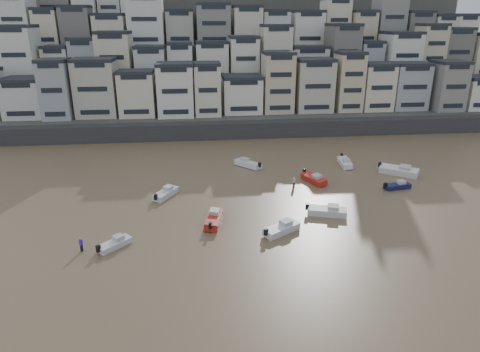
{
  "coord_description": "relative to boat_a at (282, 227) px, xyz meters",
  "views": [
    {
      "loc": [
        0.25,
        -25.31,
        24.5
      ],
      "look_at": [
        6.28,
        30.0,
        4.0
      ],
      "focal_mm": 32.0,
      "sensor_mm": 36.0,
      "label": 1
    }
  ],
  "objects": [
    {
      "name": "boat_d",
      "position": [
        20.54,
        12.31,
        -0.12
      ],
      "size": [
        4.75,
        2.28,
        1.24
      ],
      "primitive_type": null,
      "rotation": [
        0.0,
        0.0,
        0.18
      ],
      "color": "#151743",
      "rests_on": "ground"
    },
    {
      "name": "boat_f",
      "position": [
        -14.6,
        12.96,
        -0.02
      ],
      "size": [
        4.15,
        5.41,
        1.43
      ],
      "primitive_type": null,
      "rotation": [
        0.0,
        0.0,
        1.04
      ],
      "color": "silver",
      "rests_on": "ground"
    },
    {
      "name": "boat_j",
      "position": [
        -19.59,
        -1.42,
        -0.14
      ],
      "size": [
        4.14,
        4.13,
        1.2
      ],
      "primitive_type": null,
      "rotation": [
        0.0,
        0.0,
        0.78
      ],
      "color": "silver",
      "rests_on": "ground"
    },
    {
      "name": "boat_i",
      "position": [
        16.24,
        23.85,
        0.03
      ],
      "size": [
        2.42,
        5.78,
        1.53
      ],
      "primitive_type": null,
      "rotation": [
        0.0,
        0.0,
        -1.68
      ],
      "color": "white",
      "rests_on": "ground"
    },
    {
      "name": "person_blue",
      "position": [
        -23.13,
        -1.86,
        0.13
      ],
      "size": [
        0.44,
        0.44,
        1.74
      ],
      "primitive_type": null,
      "color": "#3A1CD7",
      "rests_on": "ground"
    },
    {
      "name": "boat_a",
      "position": [
        0.0,
        0.0,
        0.0
      ],
      "size": [
        5.51,
        4.43,
        1.48
      ],
      "primitive_type": null,
      "rotation": [
        0.0,
        0.0,
        0.57
      ],
      "color": "silver",
      "rests_on": "ground"
    },
    {
      "name": "person_pink",
      "position": [
        4.86,
        14.54,
        0.13
      ],
      "size": [
        0.44,
        0.44,
        1.74
      ],
      "primitive_type": null,
      "color": "#D797AA",
      "rests_on": "ground"
    },
    {
      "name": "boat_b",
      "position": [
        6.99,
        4.26,
        0.02
      ],
      "size": [
        5.87,
        3.41,
        1.52
      ],
      "primitive_type": null,
      "rotation": [
        0.0,
        0.0,
        -0.3
      ],
      "color": "silver",
      "rests_on": "ground"
    },
    {
      "name": "boat_c",
      "position": [
        -8.06,
        3.57,
        0.05
      ],
      "size": [
        2.99,
        6.06,
        1.58
      ],
      "primitive_type": null,
      "rotation": [
        0.0,
        0.0,
        1.37
      ],
      "color": "#AE2415",
      "rests_on": "ground"
    },
    {
      "name": "boat_g",
      "position": [
        23.55,
        18.23,
        0.17
      ],
      "size": [
        6.65,
        5.8,
        1.83
      ],
      "primitive_type": null,
      "rotation": [
        0.0,
        0.0,
        -0.65
      ],
      "color": "silver",
      "rests_on": "ground"
    },
    {
      "name": "boat_h",
      "position": [
        -0.98,
        25.06,
        0.03
      ],
      "size": [
        5.16,
        5.44,
        1.54
      ],
      "primitive_type": null,
      "rotation": [
        0.0,
        0.0,
        2.3
      ],
      "color": "silver",
      "rests_on": "ground"
    },
    {
      "name": "harbor_wall",
      "position": [
        -0.3,
        44.7,
        1.01
      ],
      "size": [
        140.0,
        3.0,
        3.5
      ],
      "primitive_type": "cube",
      "color": "#38383A",
      "rests_on": "ground"
    },
    {
      "name": "hillside",
      "position": [
        4.44,
        84.54,
        12.27
      ],
      "size": [
        141.04,
        66.0,
        50.0
      ],
      "color": "#4C4C47",
      "rests_on": "ground"
    },
    {
      "name": "boat_e",
      "position": [
        8.5,
        16.35,
        0.01
      ],
      "size": [
        3.68,
        5.79,
        1.5
      ],
      "primitive_type": null,
      "rotation": [
        0.0,
        0.0,
        -1.2
      ],
      "color": "#B22115",
      "rests_on": "ground"
    }
  ]
}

